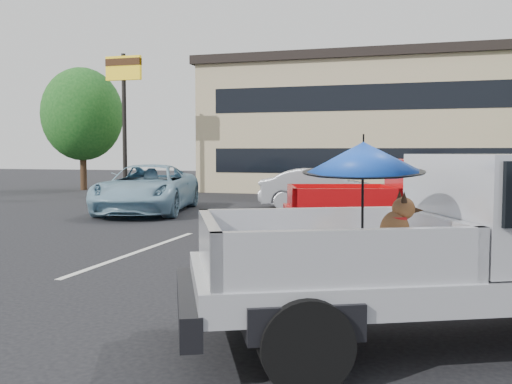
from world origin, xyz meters
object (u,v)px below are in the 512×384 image
motel_sign (124,86)px  silver_pickup (497,237)px  red_pickup (423,197)px  tree_back (503,102)px  blue_suv (147,189)px  tree_left (82,114)px  silver_sedan (320,189)px

motel_sign → silver_pickup: 20.54m
red_pickup → tree_back: bearing=62.3°
tree_back → blue_suv: tree_back is taller
tree_back → tree_left: bearing=-160.7°
silver_pickup → silver_sedan: 13.23m
motel_sign → silver_pickup: motel_sign is taller
tree_left → silver_sedan: 14.53m
motel_sign → blue_suv: motel_sign is taller
motel_sign → red_pickup: (12.18, -9.40, -3.70)m
tree_left → silver_pickup: bearing=-47.7°
motel_sign → red_pickup: 15.82m
tree_left → silver_sedan: tree_left is taller
motel_sign → tree_left: size_ratio=1.00×
red_pickup → blue_suv: bearing=138.6°
tree_left → tree_back: (20.00, 7.00, 0.68)m
silver_pickup → red_pickup: bearing=71.7°
silver_pickup → blue_suv: 13.45m
silver_sedan → blue_suv: bearing=104.9°
motel_sign → tree_left: 5.08m
tree_back → red_pickup: 20.07m
blue_suv → silver_sedan: bearing=14.8°
tree_left → tree_back: 21.20m
tree_back → silver_pickup: size_ratio=1.19×
tree_back → blue_suv: (-12.10, -15.58, -3.67)m
motel_sign → tree_left: bearing=143.1°
blue_suv → tree_left: bearing=119.8°
silver_pickup → red_pickup: (-0.71, 6.18, -0.10)m
tree_back → red_pickup: (-3.82, -19.40, -3.46)m
tree_left → silver_sedan: bearing=-24.9°
tree_left → silver_pickup: 25.25m
silver_sedan → red_pickup: bearing=-165.6°
tree_back → red_pickup: bearing=-101.1°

